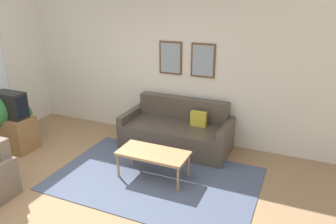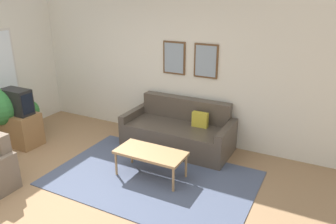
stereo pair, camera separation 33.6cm
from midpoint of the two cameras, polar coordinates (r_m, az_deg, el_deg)
ground_plane at (r=4.83m, az=-20.27°, el=-15.12°), size 16.00×16.00×0.00m
area_rug at (r=5.11m, az=-4.21°, el=-11.52°), size 3.06×1.97×0.01m
wall_back at (r=6.34m, az=-4.68°, el=8.00°), size 8.00×0.09×2.70m
couch at (r=5.94m, az=-0.01°, el=-3.46°), size 1.94×0.90×0.86m
coffee_table at (r=4.98m, az=-4.55°, el=-7.39°), size 1.06×0.52×0.43m
tv_stand at (r=6.54m, az=-26.39°, el=-3.36°), size 0.66×0.46×0.61m
tv at (r=6.37m, az=-27.12°, el=1.07°), size 0.56×0.28×0.46m
potted_plant_by_window at (r=7.08m, az=-25.40°, el=-0.73°), size 0.41×0.41×0.65m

